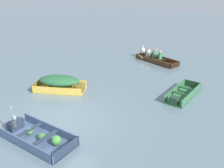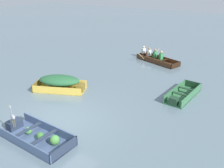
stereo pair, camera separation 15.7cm
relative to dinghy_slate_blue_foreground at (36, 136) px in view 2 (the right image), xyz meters
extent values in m
plane|color=slate|center=(-0.14, 1.36, -0.15)|extent=(80.00, 80.00, 0.00)
cube|color=#475B7F|center=(0.06, -0.03, -0.13)|extent=(3.03, 1.46, 0.04)
cube|color=#475B7F|center=(0.02, -0.65, 0.05)|extent=(2.96, 0.22, 0.39)
cube|color=#475B7F|center=(0.09, 0.60, 0.05)|extent=(2.96, 0.22, 0.39)
cube|color=#273246|center=(1.51, -0.11, 0.05)|extent=(0.12, 1.30, 0.39)
cube|color=#273246|center=(-1.24, 0.05, 0.07)|extent=(0.39, 0.60, 0.35)
cube|color=#273246|center=(-0.39, 0.00, 0.15)|extent=(0.23, 1.20, 0.04)
cube|color=#273246|center=(0.50, -0.05, 0.15)|extent=(0.23, 1.20, 0.04)
sphere|color=#4C9342|center=(-0.46, 0.06, 0.03)|extent=(0.28, 0.28, 0.28)
sphere|color=#387533|center=(0.21, 0.04, 0.04)|extent=(0.29, 0.29, 0.29)
sphere|color=#4C9342|center=(0.88, 0.10, 0.07)|extent=(0.36, 0.36, 0.36)
cube|color=#E5BC47|center=(-2.30, 3.83, -0.13)|extent=(2.93, 2.12, 0.04)
cube|color=#E5BC47|center=(-2.52, 4.35, 0.05)|extent=(2.50, 1.08, 0.40)
cube|color=#E5BC47|center=(-2.08, 3.31, 0.05)|extent=(2.50, 1.08, 0.40)
cube|color=olive|center=(-3.52, 3.32, 0.05)|extent=(0.50, 1.11, 0.40)
cube|color=olive|center=(-1.23, 4.28, 0.08)|extent=(0.54, 0.63, 0.36)
cube|color=olive|center=(-1.93, 3.98, 0.16)|extent=(0.56, 1.06, 0.04)
cube|color=olive|center=(-2.67, 3.67, 0.16)|extent=(0.56, 1.06, 0.04)
ellipsoid|color=#286038|center=(-2.30, 3.83, 0.41)|extent=(2.46, 1.88, 0.53)
cube|color=#387047|center=(3.61, 6.51, -0.13)|extent=(1.18, 2.74, 0.04)
cube|color=#387047|center=(4.05, 6.47, 0.06)|extent=(0.29, 2.66, 0.41)
cube|color=#387047|center=(3.17, 6.55, 0.06)|extent=(0.29, 2.66, 0.41)
cube|color=#1E3D27|center=(3.73, 7.81, 0.06)|extent=(0.94, 0.14, 0.41)
cube|color=#1E3D27|center=(3.50, 5.36, 0.08)|extent=(0.45, 0.40, 0.36)
cube|color=#1E3D27|center=(3.57, 6.11, 0.16)|extent=(0.85, 0.24, 0.04)
cube|color=#1E3D27|center=(3.65, 6.91, 0.16)|extent=(0.85, 0.24, 0.04)
cube|color=#4C2D19|center=(0.33, 11.16, -0.13)|extent=(3.42, 2.04, 0.04)
cube|color=#4C2D19|center=(0.17, 10.70, 0.02)|extent=(3.10, 1.12, 0.34)
cube|color=#4C2D19|center=(0.49, 11.62, 0.02)|extent=(3.10, 1.12, 0.34)
cube|color=black|center=(1.84, 10.63, 0.02)|extent=(0.38, 0.98, 0.34)
cube|color=black|center=(-1.04, 11.64, 0.04)|extent=(0.49, 0.55, 0.30)
cube|color=black|center=(-0.13, 11.32, 0.11)|extent=(0.45, 0.92, 0.04)
cube|color=black|center=(0.79, 11.00, 0.11)|extent=(0.45, 0.92, 0.04)
cube|color=#338C4C|center=(0.60, 11.07, 0.35)|extent=(0.26, 0.32, 0.44)
sphere|color=tan|center=(0.60, 11.07, 0.67)|extent=(0.18, 0.18, 0.18)
cube|color=#338C4C|center=(0.06, 11.26, 0.35)|extent=(0.26, 0.32, 0.44)
sphere|color=#9E7051|center=(0.06, 11.26, 0.67)|extent=(0.18, 0.18, 0.18)
cube|color=white|center=(-0.48, 11.44, 0.35)|extent=(0.26, 0.32, 0.44)
sphere|color=#9E7051|center=(-0.48, 11.44, 0.67)|extent=(0.18, 0.18, 0.18)
cube|color=white|center=(-1.02, 11.63, 0.35)|extent=(0.26, 0.32, 0.44)
sphere|color=beige|center=(-1.02, 11.63, 0.67)|extent=(0.18, 0.18, 0.18)
cylinder|color=tan|center=(-0.75, 10.68, 0.24)|extent=(0.25, 0.62, 0.55)
cylinder|color=tan|center=(-0.21, 12.21, 0.24)|extent=(0.25, 0.62, 0.55)
cylinder|color=olive|center=(-0.81, -0.29, 0.43)|extent=(0.02, 0.02, 0.35)
cylinder|color=olive|center=(-0.79, -0.24, 0.43)|extent=(0.02, 0.02, 0.35)
ellipsoid|color=#93999E|center=(-0.80, -0.26, 0.70)|extent=(0.35, 0.24, 0.18)
cylinder|color=#93999E|center=(-0.92, -0.22, 0.92)|extent=(0.12, 0.08, 0.28)
ellipsoid|color=#93999E|center=(-0.95, -0.21, 1.07)|extent=(0.12, 0.09, 0.06)
cone|color=gold|center=(-1.03, -0.18, 1.07)|extent=(0.10, 0.06, 0.02)
camera|label=1|loc=(6.43, -5.24, 5.47)|focal=40.00mm
camera|label=2|loc=(6.56, -5.15, 5.47)|focal=40.00mm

